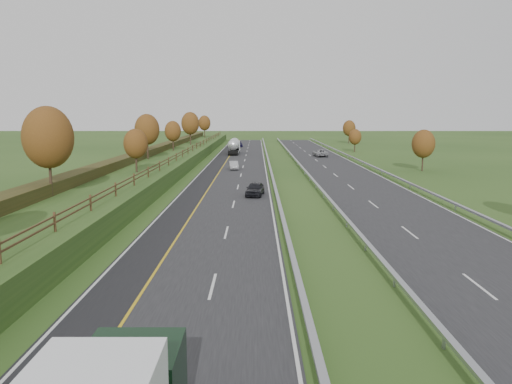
# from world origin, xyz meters

# --- Properties ---
(ground) EXTENTS (400.00, 400.00, 0.00)m
(ground) POSITION_xyz_m (8.00, 55.00, 0.00)
(ground) COLOR #2C4A1A
(ground) RESTS_ON ground
(near_carriageway) EXTENTS (10.50, 200.00, 0.04)m
(near_carriageway) POSITION_xyz_m (0.00, 60.00, 0.02)
(near_carriageway) COLOR black
(near_carriageway) RESTS_ON ground
(far_carriageway) EXTENTS (10.50, 200.00, 0.04)m
(far_carriageway) POSITION_xyz_m (16.50, 60.00, 0.02)
(far_carriageway) COLOR black
(far_carriageway) RESTS_ON ground
(hard_shoulder) EXTENTS (3.00, 200.00, 0.04)m
(hard_shoulder) POSITION_xyz_m (-3.75, 60.00, 0.02)
(hard_shoulder) COLOR black
(hard_shoulder) RESTS_ON ground
(lane_markings) EXTENTS (26.75, 200.00, 0.01)m
(lane_markings) POSITION_xyz_m (6.40, 59.88, 0.05)
(lane_markings) COLOR silver
(lane_markings) RESTS_ON near_carriageway
(embankment_left) EXTENTS (12.00, 200.00, 2.00)m
(embankment_left) POSITION_xyz_m (-13.00, 60.00, 1.00)
(embankment_left) COLOR #2C4A1A
(embankment_left) RESTS_ON ground
(hedge_left) EXTENTS (2.20, 180.00, 1.10)m
(hedge_left) POSITION_xyz_m (-15.00, 60.00, 2.55)
(hedge_left) COLOR #303315
(hedge_left) RESTS_ON embankment_left
(fence_left) EXTENTS (0.12, 189.06, 1.20)m
(fence_left) POSITION_xyz_m (-8.50, 59.59, 2.73)
(fence_left) COLOR #422B19
(fence_left) RESTS_ON embankment_left
(median_barrier_near) EXTENTS (0.32, 200.00, 0.71)m
(median_barrier_near) POSITION_xyz_m (5.70, 60.00, 0.61)
(median_barrier_near) COLOR #999CA1
(median_barrier_near) RESTS_ON ground
(median_barrier_far) EXTENTS (0.32, 200.00, 0.71)m
(median_barrier_far) POSITION_xyz_m (10.80, 60.00, 0.61)
(median_barrier_far) COLOR #999CA1
(median_barrier_far) RESTS_ON ground
(outer_barrier_far) EXTENTS (0.32, 200.00, 0.71)m
(outer_barrier_far) POSITION_xyz_m (22.30, 60.00, 0.62)
(outer_barrier_far) COLOR #999CA1
(outer_barrier_far) RESTS_ON ground
(trees_left) EXTENTS (6.64, 164.30, 7.66)m
(trees_left) POSITION_xyz_m (-12.64, 56.63, 6.37)
(trees_left) COLOR #2D2116
(trees_left) RESTS_ON embankment_left
(trees_far) EXTENTS (8.45, 118.60, 7.12)m
(trees_far) POSITION_xyz_m (29.80, 89.21, 4.25)
(trees_far) COLOR #2D2116
(trees_far) RESTS_ON ground
(road_tanker) EXTENTS (2.40, 11.22, 3.46)m
(road_tanker) POSITION_xyz_m (-1.56, 99.06, 1.86)
(road_tanker) COLOR silver
(road_tanker) RESTS_ON near_carriageway
(car_dark_near) EXTENTS (2.34, 4.61, 1.50)m
(car_dark_near) POSITION_xyz_m (3.40, 40.40, 0.79)
(car_dark_near) COLOR black
(car_dark_near) RESTS_ON near_carriageway
(car_silver_mid) EXTENTS (1.80, 4.17, 1.34)m
(car_silver_mid) POSITION_xyz_m (-0.17, 66.85, 0.71)
(car_silver_mid) COLOR #9A9B9F
(car_silver_mid) RESTS_ON near_carriageway
(car_small_far) EXTENTS (2.48, 5.23, 1.47)m
(car_small_far) POSITION_xyz_m (-1.40, 123.40, 0.78)
(car_small_far) COLOR #141136
(car_small_far) RESTS_ON near_carriageway
(car_oncoming) EXTENTS (2.93, 5.64, 1.52)m
(car_oncoming) POSITION_xyz_m (17.10, 91.86, 0.80)
(car_oncoming) COLOR #98989D
(car_oncoming) RESTS_ON far_carriageway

